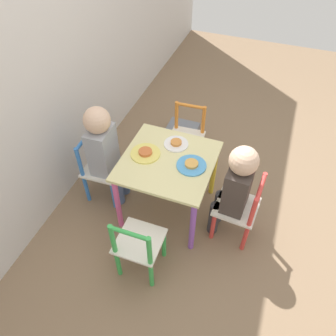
% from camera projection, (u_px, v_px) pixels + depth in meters
% --- Properties ---
extents(ground_plane, '(6.00, 6.00, 0.00)m').
position_uv_depth(ground_plane, '(168.00, 207.00, 2.39)').
color(ground_plane, '#7F664C').
extents(house_wall, '(6.00, 0.06, 2.60)m').
position_uv_depth(house_wall, '(20.00, 6.00, 1.65)').
color(house_wall, silver).
rests_on(house_wall, ground_plane).
extents(kids_table, '(0.57, 0.57, 0.49)m').
position_uv_depth(kids_table, '(168.00, 168.00, 2.09)').
color(kids_table, beige).
rests_on(kids_table, ground_plane).
extents(chair_red, '(0.28, 0.28, 0.51)m').
position_uv_depth(chair_red, '(240.00, 209.00, 2.06)').
color(chair_red, silver).
rests_on(chair_red, ground_plane).
extents(chair_blue, '(0.27, 0.27, 0.51)m').
position_uv_depth(chair_blue, '(101.00, 169.00, 2.31)').
color(chair_blue, silver).
rests_on(chair_blue, ground_plane).
extents(chair_orange, '(0.28, 0.28, 0.51)m').
position_uv_depth(chair_orange, '(186.00, 139.00, 2.54)').
color(chair_orange, silver).
rests_on(chair_orange, ground_plane).
extents(chair_green, '(0.26, 0.26, 0.51)m').
position_uv_depth(chair_green, '(139.00, 246.00, 1.88)').
color(chair_green, silver).
rests_on(chair_green, ground_plane).
extents(child_front, '(0.21, 0.22, 0.75)m').
position_uv_depth(child_front, '(235.00, 185.00, 1.94)').
color(child_front, '#38383D').
rests_on(child_front, ground_plane).
extents(child_back, '(0.21, 0.22, 0.77)m').
position_uv_depth(child_back, '(104.00, 148.00, 2.15)').
color(child_back, '#4C608E').
rests_on(child_back, ground_plane).
extents(plate_front, '(0.18, 0.18, 0.03)m').
position_uv_depth(plate_front, '(191.00, 165.00, 2.00)').
color(plate_front, '#4C9EE0').
rests_on(plate_front, kids_table).
extents(plate_back, '(0.19, 0.19, 0.03)m').
position_uv_depth(plate_back, '(145.00, 153.00, 2.07)').
color(plate_back, '#EADB66').
rests_on(plate_back, kids_table).
extents(plate_right, '(0.16, 0.16, 0.03)m').
position_uv_depth(plate_right, '(176.00, 144.00, 2.13)').
color(plate_right, white).
rests_on(plate_right, kids_table).
extents(storage_bin, '(0.29, 0.26, 0.12)m').
position_uv_depth(storage_bin, '(181.00, 135.00, 2.87)').
color(storage_bin, slate).
rests_on(storage_bin, ground_plane).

